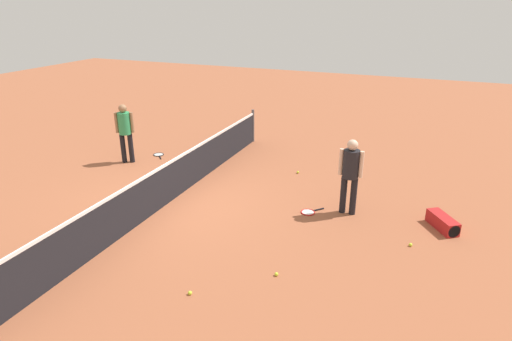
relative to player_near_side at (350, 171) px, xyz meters
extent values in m
plane|color=#9E5638|center=(-1.03, 3.94, -1.01)|extent=(40.00, 40.00, 0.00)
cylinder|color=#4C4C51|center=(3.97, 3.94, -0.47)|extent=(0.09, 0.09, 1.07)
cube|color=black|center=(-1.03, 3.94, -0.55)|extent=(10.00, 0.02, 0.91)
cube|color=white|center=(-1.03, 3.94, -0.07)|extent=(10.00, 0.04, 0.06)
cylinder|color=black|center=(0.00, 0.11, -0.58)|extent=(0.14, 0.14, 0.85)
cylinder|color=black|center=(0.00, -0.11, -0.58)|extent=(0.14, 0.14, 0.85)
cylinder|color=black|center=(0.00, 0.00, 0.15)|extent=(0.35, 0.35, 0.62)
cylinder|color=beige|center=(0.00, 0.21, 0.17)|extent=(0.09, 0.09, 0.58)
cylinder|color=beige|center=(0.00, -0.21, 0.17)|extent=(0.09, 0.09, 0.58)
sphere|color=beige|center=(0.00, 0.00, 0.58)|extent=(0.23, 0.23, 0.23)
cylinder|color=black|center=(0.73, 6.62, -0.58)|extent=(0.19, 0.19, 0.85)
cylinder|color=black|center=(0.83, 6.42, -0.58)|extent=(0.19, 0.19, 0.85)
cylinder|color=#339959|center=(0.78, 6.52, 0.15)|extent=(0.45, 0.45, 0.62)
cylinder|color=#9E704C|center=(0.69, 6.71, 0.17)|extent=(0.12, 0.12, 0.58)
cylinder|color=#9E704C|center=(0.87, 6.33, 0.17)|extent=(0.12, 0.12, 0.58)
sphere|color=#9E704C|center=(0.78, 6.52, 0.58)|extent=(0.31, 0.31, 0.23)
torus|color=red|center=(-0.32, 0.80, -1.00)|extent=(0.44, 0.44, 0.02)
cylinder|color=silver|center=(-0.32, 0.80, -1.00)|extent=(0.38, 0.38, 0.00)
cylinder|color=black|center=(-0.11, 0.61, -0.99)|extent=(0.23, 0.21, 0.03)
torus|color=black|center=(1.63, 6.07, -1.00)|extent=(0.44, 0.44, 0.02)
cylinder|color=silver|center=(1.63, 6.07, -1.00)|extent=(0.38, 0.38, 0.00)
cylinder|color=black|center=(1.42, 5.87, -0.99)|extent=(0.23, 0.22, 0.03)
sphere|color=#C6E033|center=(1.82, 1.71, -0.98)|extent=(0.07, 0.07, 0.07)
sphere|color=#C6E033|center=(-2.81, 0.64, -0.98)|extent=(0.07, 0.07, 0.07)
sphere|color=#C6E033|center=(-3.83, 1.75, -0.98)|extent=(0.07, 0.07, 0.07)
sphere|color=#C6E033|center=(-0.93, -1.41, -0.98)|extent=(0.07, 0.07, 0.07)
cube|color=#B21E1E|center=(0.05, -1.95, -0.87)|extent=(0.82, 0.68, 0.28)
cylinder|color=black|center=(-0.23, -2.15, -0.87)|extent=(0.23, 0.28, 0.27)
camera|label=1|loc=(-8.74, -1.44, 3.43)|focal=30.55mm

